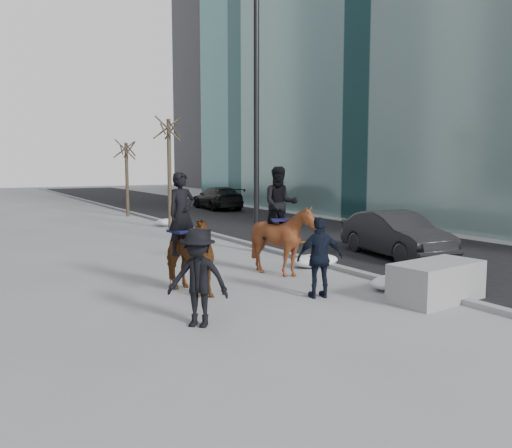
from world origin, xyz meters
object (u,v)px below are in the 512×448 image
planter (436,282)px  mounted_left (185,249)px  car_near (396,235)px  mounted_right (282,232)px

planter → mounted_left: bearing=143.3°
car_near → mounted_left: mounted_left is taller
planter → mounted_right: bearing=110.1°
mounted_left → car_near: bearing=8.6°
planter → car_near: bearing=54.6°
mounted_right → mounted_left: bearing=-168.6°
car_near → mounted_right: bearing=-164.2°
planter → mounted_left: mounted_left is taller
planter → car_near: (3.11, 4.38, 0.29)m
car_near → mounted_right: 4.57m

